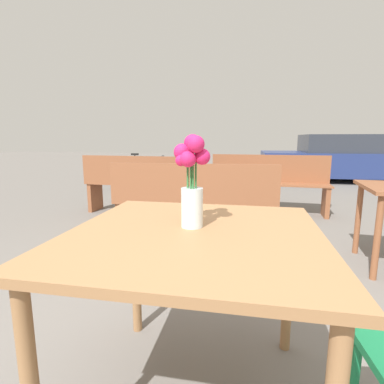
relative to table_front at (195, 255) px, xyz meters
name	(u,v)px	position (x,y,z in m)	size (l,w,h in m)	color
table_front	(195,255)	(0.00, 0.00, 0.00)	(1.00, 1.01, 0.75)	#9E7047
flower_vase	(192,182)	(-0.02, 0.05, 0.27)	(0.15, 0.14, 0.36)	silver
bench_near	(132,183)	(-1.65, 2.85, -0.20)	(1.44, 0.37, 0.85)	brown
bench_middle	(194,201)	(-0.48, 1.84, -0.19)	(1.70, 0.57, 0.85)	brown
bench_far	(269,181)	(0.24, 3.47, -0.19)	(1.71, 0.39, 0.85)	brown
bicycle	(143,172)	(-2.47, 5.06, -0.31)	(1.57, 0.60, 0.77)	black
parked_car	(352,159)	(2.27, 7.49, -0.08)	(4.65, 2.06, 1.19)	navy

